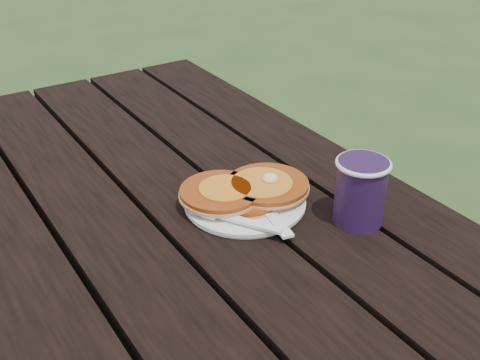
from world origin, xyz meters
TOP-DOWN VIEW (x-y plane):
  - plate at (0.08, 0.14)m, footprint 0.25×0.25m
  - pancake_stack at (0.09, 0.15)m, footprint 0.23×0.17m
  - knife at (0.09, 0.10)m, footprint 0.06×0.18m
  - fork at (0.04, 0.07)m, footprint 0.11×0.15m
  - coffee_cup at (0.21, -0.00)m, footprint 0.09×0.09m

SIDE VIEW (x-z plane):
  - plate at x=0.08m, z-range 0.75..0.76m
  - knife at x=0.09m, z-range 0.76..0.76m
  - fork at x=0.04m, z-range 0.77..0.77m
  - pancake_stack at x=0.09m, z-range 0.76..0.79m
  - coffee_cup at x=0.21m, z-range 0.76..0.87m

